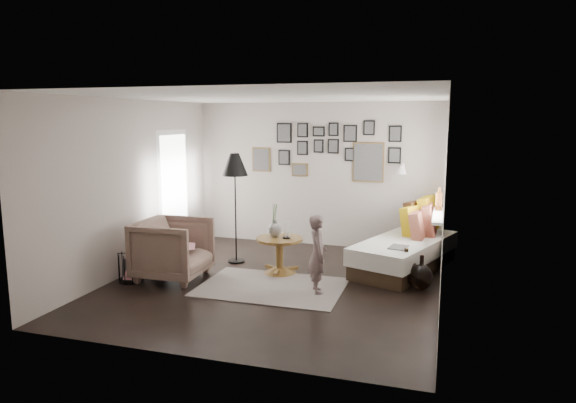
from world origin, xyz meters
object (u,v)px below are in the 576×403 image
(magazine_basket, at_px, (131,267))
(demijohn_large, at_px, (406,271))
(demijohn_small, at_px, (421,277))
(vase, at_px, (275,227))
(armchair, at_px, (173,249))
(daybed, at_px, (405,247))
(floor_lamp, at_px, (235,169))
(child, at_px, (318,254))
(pedestal_table, at_px, (279,257))

(magazine_basket, relative_size, demijohn_large, 0.82)
(demijohn_small, bearing_deg, vase, 175.79)
(magazine_basket, bearing_deg, vase, 28.43)
(armchair, relative_size, magazine_basket, 2.23)
(vase, relative_size, demijohn_large, 0.95)
(daybed, xyz_separation_m, floor_lamp, (-2.65, -0.45, 1.20))
(armchair, relative_size, child, 0.91)
(vase, relative_size, magazine_basket, 1.16)
(vase, relative_size, floor_lamp, 0.28)
(magazine_basket, xyz_separation_m, demijohn_large, (3.78, 0.96, -0.00))
(floor_lamp, height_order, demijohn_large, floor_lamp)
(pedestal_table, bearing_deg, daybed, 25.29)
(vase, relative_size, daybed, 0.22)
(armchair, distance_m, child, 2.16)
(magazine_basket, height_order, demijohn_small, demijohn_small)
(armchair, distance_m, demijohn_small, 3.53)
(magazine_basket, bearing_deg, pedestal_table, 26.95)
(demijohn_large, bearing_deg, demijohn_small, -28.99)
(demijohn_small, bearing_deg, magazine_basket, -168.13)
(vase, height_order, magazine_basket, vase)
(demijohn_small, height_order, child, child)
(demijohn_small, bearing_deg, child, -158.31)
(vase, bearing_deg, armchair, -152.48)
(demijohn_small, bearing_deg, floor_lamp, 169.84)
(pedestal_table, xyz_separation_m, demijohn_large, (1.86, -0.02, -0.05))
(pedestal_table, distance_m, demijohn_large, 1.86)
(armchair, relative_size, demijohn_small, 2.02)
(daybed, xyz_separation_m, demijohn_small, (0.29, -0.98, -0.15))
(daybed, xyz_separation_m, armchair, (-3.19, -1.51, 0.11))
(vase, xyz_separation_m, demijohn_small, (2.15, -0.16, -0.53))
(armchair, relative_size, floor_lamp, 0.54)
(floor_lamp, relative_size, demijohn_large, 3.37)
(child, bearing_deg, demijohn_small, -93.20)
(floor_lamp, bearing_deg, demijohn_small, -10.16)
(magazine_basket, bearing_deg, floor_lamp, 52.23)
(magazine_basket, distance_m, demijohn_large, 3.90)
(armchair, bearing_deg, child, -91.82)
(magazine_basket, relative_size, child, 0.41)
(demijohn_small, distance_m, child, 1.47)
(pedestal_table, xyz_separation_m, floor_lamp, (-0.87, 0.39, 1.27))
(armchair, bearing_deg, floor_lamp, -29.12)
(pedestal_table, height_order, child, child)
(daybed, height_order, child, child)
(armchair, xyz_separation_m, demijohn_large, (3.27, 0.65, -0.24))
(pedestal_table, distance_m, vase, 0.46)
(pedestal_table, height_order, demijohn_large, pedestal_table)
(child, bearing_deg, demijohn_large, -84.61)
(magazine_basket, bearing_deg, daybed, 26.16)
(daybed, distance_m, child, 1.84)
(floor_lamp, xyz_separation_m, demijohn_small, (2.94, -0.53, -1.35))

